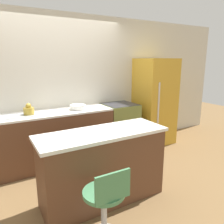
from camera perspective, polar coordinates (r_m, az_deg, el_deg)
ground_plane at (r=3.88m, az=-10.09°, el=-14.11°), size 14.00×14.00×0.00m
wall_back at (r=4.11m, az=-14.02°, el=6.29°), size 8.00×0.06×2.60m
back_counter at (r=3.90m, az=-16.82°, el=-6.90°), size 2.30×0.61×0.94m
kitchen_island at (r=2.85m, az=-2.39°, el=-13.99°), size 1.61×0.58×0.93m
oven_range at (r=4.43m, az=2.01°, el=-3.83°), size 0.63×0.62×0.94m
refrigerator at (r=4.80m, az=11.05°, el=2.68°), size 0.74×0.71×1.82m
stool_chair at (r=2.31m, az=-1.76°, el=-23.32°), size 0.41×0.41×0.83m
kettle at (r=3.71m, az=-20.92°, el=0.49°), size 0.16×0.16×0.18m
mixing_bowl at (r=3.92m, az=-8.94°, el=1.37°), size 0.28×0.28×0.07m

